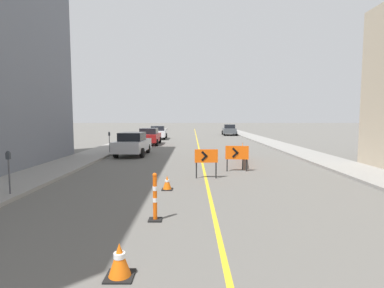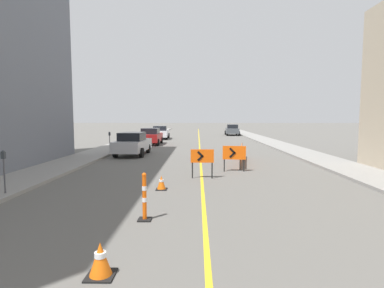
{
  "view_description": "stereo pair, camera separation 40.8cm",
  "coord_description": "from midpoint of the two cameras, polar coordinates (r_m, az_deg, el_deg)",
  "views": [
    {
      "loc": [
        -0.59,
        5.4,
        2.61
      ],
      "look_at": [
        -0.52,
        23.48,
        1.0
      ],
      "focal_mm": 28.0,
      "sensor_mm": 36.0,
      "label": 1
    },
    {
      "loc": [
        -0.18,
        5.4,
        2.61
      ],
      "look_at": [
        -0.52,
        23.48,
        1.0
      ],
      "focal_mm": 28.0,
      "sensor_mm": 36.0,
      "label": 2
    }
  ],
  "objects": [
    {
      "name": "sidewalk_left",
      "position": [
        32.34,
        -11.41,
        0.47
      ],
      "size": [
        2.47,
        73.74,
        0.13
      ],
      "color": "gray",
      "rests_on": "ground_plane"
    },
    {
      "name": "traffic_cone_second",
      "position": [
        5.41,
        -14.85,
        -20.52
      ],
      "size": [
        0.46,
        0.46,
        0.57
      ],
      "color": "black",
      "rests_on": "ground_plane"
    },
    {
      "name": "lane_stripe",
      "position": [
        31.58,
        1.77,
        0.35
      ],
      "size": [
        0.12,
        73.74,
        0.01
      ],
      "color": "gold",
      "rests_on": "ground_plane"
    },
    {
      "name": "parked_car_curb_mid",
      "position": [
        29.11,
        -7.45,
        1.47
      ],
      "size": [
        1.93,
        4.31,
        1.59
      ],
      "rotation": [
        0.0,
        0.0,
        -0.01
      ],
      "color": "maroon",
      "rests_on": "ground_plane"
    },
    {
      "name": "traffic_cone_third",
      "position": [
        10.94,
        -4.78,
        -7.37
      ],
      "size": [
        0.39,
        0.39,
        0.51
      ],
      "color": "black",
      "rests_on": "ground_plane"
    },
    {
      "name": "arrow_barricade_secondary",
      "position": [
        14.59,
        8.83,
        -1.83
      ],
      "size": [
        1.11,
        0.17,
        1.24
      ],
      "rotation": [
        0.0,
        0.0,
        -0.1
      ],
      "color": "#EF560C",
      "rests_on": "ground_plane"
    },
    {
      "name": "parking_meter_near_curb",
      "position": [
        22.17,
        -14.92,
        1.16
      ],
      "size": [
        0.12,
        0.11,
        1.46
      ],
      "color": "#4C4C51",
      "rests_on": "sidewalk_left"
    },
    {
      "name": "parked_car_opposite_side",
      "position": [
        44.38,
        7.91,
        2.69
      ],
      "size": [
        2.03,
        4.39,
        1.59
      ],
      "rotation": [
        0.0,
        0.0,
        -0.05
      ],
      "color": "#474C51",
      "rests_on": "ground_plane"
    },
    {
      "name": "parking_meter_far_curb",
      "position": [
        11.4,
        -31.37,
        -3.13
      ],
      "size": [
        0.12,
        0.11,
        1.41
      ],
      "color": "#4C4C51",
      "rests_on": "sidewalk_left"
    },
    {
      "name": "parked_car_curb_far",
      "position": [
        36.41,
        -5.72,
        2.21
      ],
      "size": [
        1.98,
        4.37,
        1.59
      ],
      "rotation": [
        0.0,
        0.0,
        0.04
      ],
      "color": "silver",
      "rests_on": "ground_plane"
    },
    {
      "name": "sidewalk_right",
      "position": [
        32.51,
        14.88,
        0.43
      ],
      "size": [
        2.47,
        73.74,
        0.13
      ],
      "color": "gray",
      "rests_on": "ground_plane"
    },
    {
      "name": "parked_car_curb_near",
      "position": [
        21.07,
        -10.7,
        0.07
      ],
      "size": [
        2.0,
        4.38,
        1.59
      ],
      "rotation": [
        0.0,
        0.0,
        -0.05
      ],
      "color": "#B7B7BC",
      "rests_on": "ground_plane"
    },
    {
      "name": "delineator_post_rear",
      "position": [
        7.76,
        -7.53,
        -10.47
      ],
      "size": [
        0.34,
        0.34,
        1.22
      ],
      "color": "black",
      "rests_on": "ground_plane"
    },
    {
      "name": "safety_mesh_fence",
      "position": [
        17.52,
        10.01,
        -2.02
      ],
      "size": [
        0.87,
        4.96,
        0.93
      ],
      "rotation": [
        0.0,
        0.0,
        1.41
      ],
      "color": "#EF560C",
      "rests_on": "ground_plane"
    },
    {
      "name": "arrow_barricade_primary",
      "position": [
        12.78,
        2.87,
        -2.6
      ],
      "size": [
        0.99,
        0.1,
        1.25
      ],
      "rotation": [
        0.0,
        0.0,
        0.04
      ],
      "color": "#EF560C",
      "rests_on": "ground_plane"
    }
  ]
}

